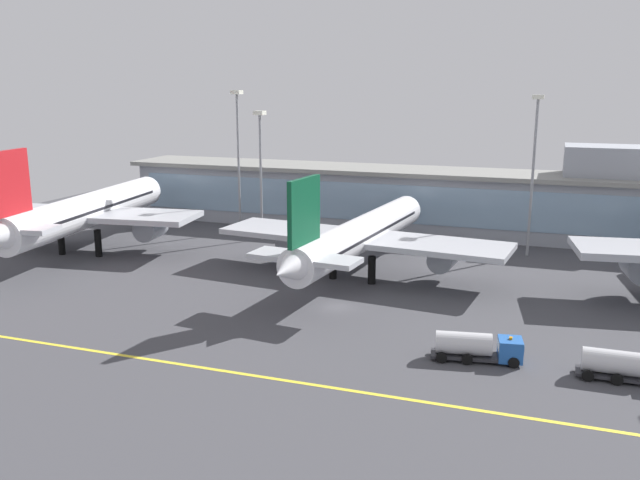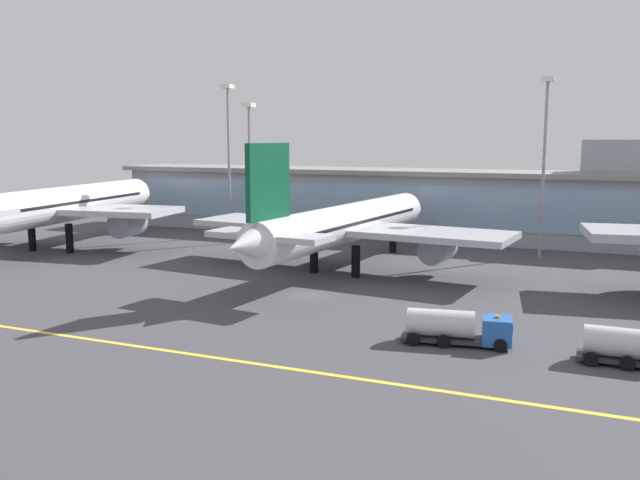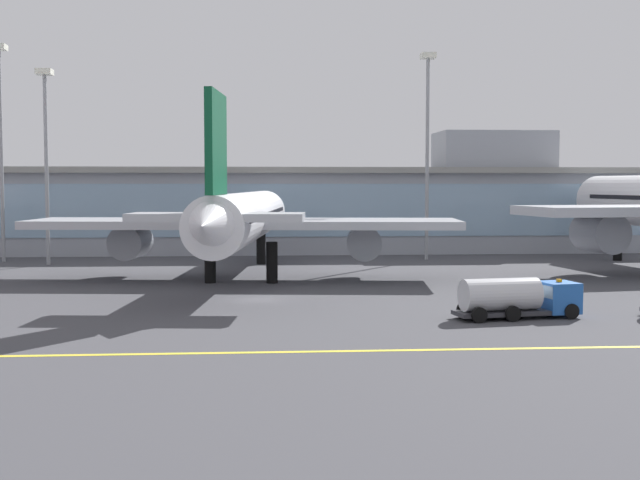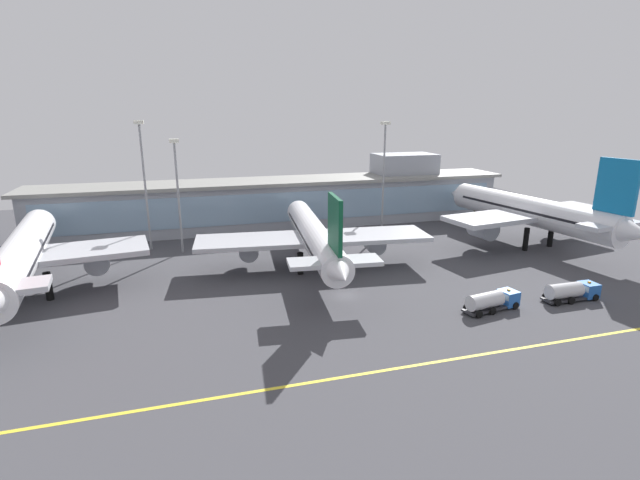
{
  "view_description": "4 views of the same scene",
  "coord_description": "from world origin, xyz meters",
  "px_view_note": "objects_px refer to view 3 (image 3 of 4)",
  "views": [
    {
      "loc": [
        24.62,
        -76.05,
        27.25
      ],
      "look_at": [
        -6.24,
        11.7,
        5.63
      ],
      "focal_mm": 37.48,
      "sensor_mm": 36.0,
      "label": 1
    },
    {
      "loc": [
        28.81,
        -65.01,
        17.05
      ],
      "look_at": [
        -4.23,
        13.67,
        4.03
      ],
      "focal_mm": 37.16,
      "sensor_mm": 36.0,
      "label": 2
    },
    {
      "loc": [
        0.19,
        -69.3,
        9.56
      ],
      "look_at": [
        5.68,
        4.1,
        4.63
      ],
      "focal_mm": 47.27,
      "sensor_mm": 36.0,
      "label": 3
    },
    {
      "loc": [
        -23.2,
        -64.96,
        28.32
      ],
      "look_at": [
        -1.22,
        10.22,
        6.53
      ],
      "focal_mm": 26.31,
      "sensor_mm": 36.0,
      "label": 4
    }
  ],
  "objects_px": {
    "apron_light_mast_centre": "(46,137)",
    "apron_light_mast_east": "(427,127)",
    "airliner_near_right": "(244,219)",
    "apron_light_mast_west": "(0,123)",
    "fuel_tanker_truck": "(521,297)"
  },
  "relations": [
    {
      "from": "apron_light_mast_west",
      "to": "apron_light_mast_centre",
      "type": "relative_size",
      "value": 1.15
    },
    {
      "from": "apron_light_mast_west",
      "to": "apron_light_mast_centre",
      "type": "height_order",
      "value": "apron_light_mast_west"
    },
    {
      "from": "airliner_near_right",
      "to": "apron_light_mast_west",
      "type": "relative_size",
      "value": 1.9
    },
    {
      "from": "apron_light_mast_centre",
      "to": "apron_light_mast_east",
      "type": "relative_size",
      "value": 0.89
    },
    {
      "from": "airliner_near_right",
      "to": "apron_light_mast_east",
      "type": "height_order",
      "value": "apron_light_mast_east"
    },
    {
      "from": "fuel_tanker_truck",
      "to": "apron_light_mast_west",
      "type": "distance_m",
      "value": 70.09
    },
    {
      "from": "airliner_near_right",
      "to": "apron_light_mast_centre",
      "type": "relative_size",
      "value": 2.19
    },
    {
      "from": "apron_light_mast_west",
      "to": "apron_light_mast_centre",
      "type": "xyz_separation_m",
      "value": [
        6.35,
        -4.12,
        -1.89
      ]
    },
    {
      "from": "airliner_near_right",
      "to": "apron_light_mast_east",
      "type": "bearing_deg",
      "value": -41.49
    },
    {
      "from": "fuel_tanker_truck",
      "to": "apron_light_mast_centre",
      "type": "xyz_separation_m",
      "value": [
        -43.35,
        42.84,
        13.55
      ]
    },
    {
      "from": "fuel_tanker_truck",
      "to": "apron_light_mast_west",
      "type": "relative_size",
      "value": 0.35
    },
    {
      "from": "airliner_near_right",
      "to": "fuel_tanker_truck",
      "type": "height_order",
      "value": "airliner_near_right"
    },
    {
      "from": "airliner_near_right",
      "to": "fuel_tanker_truck",
      "type": "bearing_deg",
      "value": -136.09
    },
    {
      "from": "apron_light_mast_centre",
      "to": "apron_light_mast_east",
      "type": "distance_m",
      "value": 46.09
    },
    {
      "from": "apron_light_mast_centre",
      "to": "airliner_near_right",
      "type": "bearing_deg",
      "value": -36.3
    }
  ]
}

